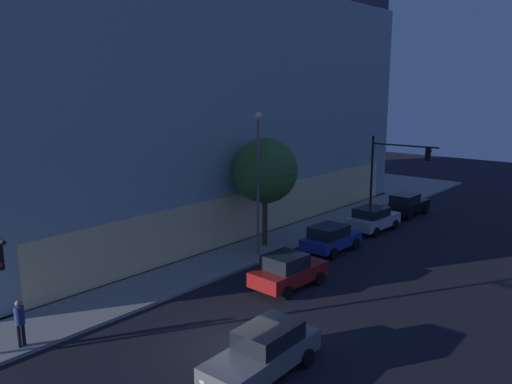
# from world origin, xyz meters

# --- Properties ---
(ground_plane) EXTENTS (120.00, 120.00, 0.00)m
(ground_plane) POSITION_xyz_m (0.00, 0.00, 0.00)
(ground_plane) COLOR black
(modern_building) EXTENTS (35.83, 23.73, 18.58)m
(modern_building) POSITION_xyz_m (11.99, 20.56, 9.22)
(modern_building) COLOR #4C4C51
(modern_building) RESTS_ON ground
(traffic_light_far_corner) EXTENTS (0.44, 5.17, 5.94)m
(traffic_light_far_corner) POSITION_xyz_m (22.70, 4.82, 4.10)
(traffic_light_far_corner) COLOR black
(traffic_light_far_corner) RESTS_ON sidewalk_corner
(street_lamp_sidewalk) EXTENTS (0.44, 0.44, 8.22)m
(street_lamp_sidewalk) POSITION_xyz_m (8.69, 6.26, 5.29)
(street_lamp_sidewalk) COLOR slate
(street_lamp_sidewalk) RESTS_ON sidewalk_corner
(sidewalk_tree) EXTENTS (3.95, 3.95, 6.62)m
(sidewalk_tree) POSITION_xyz_m (10.31, 7.09, 4.78)
(sidewalk_tree) COLOR #4A351E
(sidewalk_tree) RESTS_ON sidewalk_corner
(pedestrian_waiting) EXTENTS (0.36, 0.36, 1.83)m
(pedestrian_waiting) POSITION_xyz_m (-5.40, 5.86, 1.24)
(pedestrian_waiting) COLOR black
(pedestrian_waiting) RESTS_ON sidewalk_corner
(car_grey) EXTENTS (4.80, 2.06, 1.70)m
(car_grey) POSITION_xyz_m (-0.77, -2.09, 0.85)
(car_grey) COLOR slate
(car_grey) RESTS_ON ground
(car_red) EXTENTS (4.16, 2.24, 1.74)m
(car_red) POSITION_xyz_m (6.05, 2.05, 0.86)
(car_red) COLOR maroon
(car_red) RESTS_ON ground
(car_blue) EXTENTS (4.03, 2.17, 1.63)m
(car_blue) POSITION_xyz_m (12.24, 3.56, 0.84)
(car_blue) COLOR navy
(car_blue) RESTS_ON ground
(car_silver) EXTENTS (4.30, 2.26, 1.67)m
(car_silver) POSITION_xyz_m (18.02, 3.82, 0.86)
(car_silver) COLOR #B7BABF
(car_silver) RESTS_ON ground
(car_black) EXTENTS (4.51, 2.15, 1.69)m
(car_black) POSITION_xyz_m (23.65, 4.00, 0.86)
(car_black) COLOR black
(car_black) RESTS_ON ground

